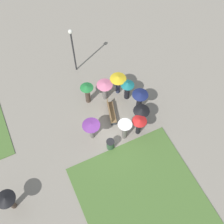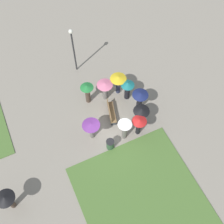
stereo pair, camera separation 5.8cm
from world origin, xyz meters
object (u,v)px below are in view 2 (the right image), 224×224
(lamp_post, at_px, (73,45))
(crowd_person_teal, at_px, (127,88))
(crowd_person_green, at_px, (87,91))
(crowd_person_red, at_px, (139,124))
(trash_bin, at_px, (110,144))
(crowd_person_yellow, at_px, (118,80))
(crowd_person_pink, at_px, (105,88))
(crowd_person_purple, at_px, (91,127))
(crowd_person_white, at_px, (125,128))
(crowd_person_black, at_px, (141,112))
(lone_walker_far_path, at_px, (7,200))
(crowd_person_navy, at_px, (140,98))
(park_bench, at_px, (111,112))

(lamp_post, bearing_deg, crowd_person_teal, -149.79)
(crowd_person_green, bearing_deg, crowd_person_red, 171.28)
(trash_bin, relative_size, crowd_person_yellow, 0.46)
(crowd_person_green, xyz_separation_m, crowd_person_pink, (-0.25, -1.26, 0.03))
(lamp_post, bearing_deg, crowd_person_red, -166.01)
(crowd_person_red, bearing_deg, crowd_person_purple, -106.22)
(lamp_post, xyz_separation_m, crowd_person_white, (-7.01, -0.77, -1.42))
(lamp_post, relative_size, crowd_person_white, 2.14)
(crowd_person_black, bearing_deg, crowd_person_green, -133.97)
(crowd_person_black, bearing_deg, lone_walker_far_path, -71.48)
(crowd_person_red, distance_m, crowd_person_yellow, 3.72)
(trash_bin, relative_size, lone_walker_far_path, 0.46)
(crowd_person_black, distance_m, crowd_person_green, 4.16)
(crowd_person_black, xyz_separation_m, crowd_person_navy, (1.11, -0.49, -0.08))
(crowd_person_red, distance_m, crowd_person_teal, 3.04)
(crowd_person_red, relative_size, crowd_person_white, 0.91)
(crowd_person_teal, height_order, crowd_person_green, crowd_person_green)
(lamp_post, distance_m, crowd_person_navy, 6.18)
(crowd_person_red, relative_size, crowd_person_green, 0.95)
(lone_walker_far_path, bearing_deg, crowd_person_red, 85.10)
(crowd_person_purple, xyz_separation_m, crowd_person_navy, (0.71, -3.96, -0.07))
(crowd_person_red, bearing_deg, park_bench, -148.01)
(crowd_person_black, distance_m, crowd_person_purple, 3.50)
(crowd_person_red, bearing_deg, crowd_person_white, -92.76)
(crowd_person_teal, height_order, crowd_person_navy, crowd_person_navy)
(crowd_person_teal, relative_size, crowd_person_navy, 0.94)
(crowd_person_white, bearing_deg, park_bench, -49.97)
(lamp_post, bearing_deg, crowd_person_white, -173.72)
(lone_walker_far_path, bearing_deg, crowd_person_purple, 97.82)
(crowd_person_white, bearing_deg, crowd_person_red, -149.35)
(crowd_person_purple, bearing_deg, crowd_person_pink, 153.20)
(crowd_person_navy, relative_size, crowd_person_pink, 1.08)
(crowd_person_black, bearing_deg, park_bench, -123.15)
(crowd_person_purple, xyz_separation_m, lone_walker_far_path, (-2.28, 6.13, -0.02))
(lamp_post, xyz_separation_m, lone_walker_far_path, (-8.35, 7.33, -1.31))
(park_bench, relative_size, crowd_person_white, 0.94)
(crowd_person_navy, distance_m, crowd_person_pink, 2.62)
(crowd_person_purple, xyz_separation_m, crowd_person_yellow, (2.66, -3.23, 0.04))
(crowd_person_black, height_order, crowd_person_green, crowd_person_green)
(crowd_person_black, xyz_separation_m, crowd_person_purple, (0.40, 3.47, -0.01))
(crowd_person_teal, distance_m, crowd_person_black, 2.34)
(crowd_person_white, relative_size, crowd_person_yellow, 1.05)
(lamp_post, relative_size, crowd_person_purple, 2.28)
(lamp_post, height_order, crowd_person_pink, lamp_post)
(crowd_person_green, bearing_deg, crowd_person_yellow, -131.52)
(park_bench, distance_m, lone_walker_far_path, 8.68)
(crowd_person_teal, bearing_deg, trash_bin, 176.44)
(lamp_post, xyz_separation_m, crowd_person_red, (-7.11, -1.77, -1.42))
(crowd_person_red, bearing_deg, lone_walker_far_path, -79.04)
(park_bench, distance_m, crowd_person_white, 2.08)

